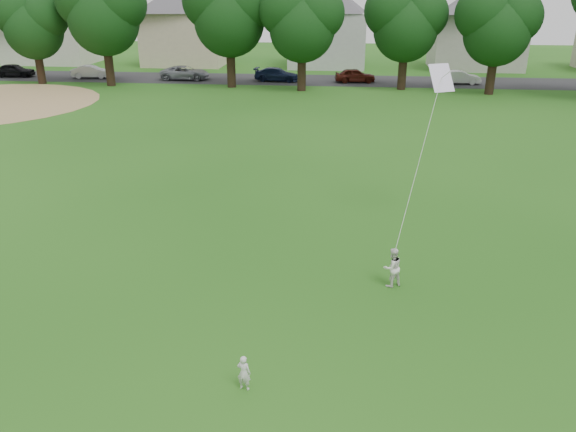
# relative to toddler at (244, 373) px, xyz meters

# --- Properties ---
(ground) EXTENTS (160.00, 160.00, 0.00)m
(ground) POSITION_rel_toddler_xyz_m (-0.21, 2.71, -0.44)
(ground) COLOR #1B4F12
(ground) RESTS_ON ground
(street) EXTENTS (90.00, 7.00, 0.01)m
(street) POSITION_rel_toddler_xyz_m (-0.21, 44.71, -0.43)
(street) COLOR #2D2D30
(street) RESTS_ON ground
(toddler) EXTENTS (0.36, 0.28, 0.88)m
(toddler) POSITION_rel_toddler_xyz_m (0.00, 0.00, 0.00)
(toddler) COLOR silver
(toddler) RESTS_ON ground
(older_boy) EXTENTS (0.75, 0.71, 1.23)m
(older_boy) POSITION_rel_toddler_xyz_m (3.60, 5.09, 0.18)
(older_boy) COLOR white
(older_boy) RESTS_ON ground
(kite) EXTENTS (1.44, 3.00, 7.01)m
(kite) POSITION_rel_toddler_xyz_m (4.45, 7.61, 2.73)
(kite) COLOR white
(kite) RESTS_ON ground
(tree_row) EXTENTS (82.42, 9.42, 11.37)m
(tree_row) POSITION_rel_toddler_xyz_m (3.80, 38.95, 6.05)
(tree_row) COLOR black
(tree_row) RESTS_ON ground
(parked_cars) EXTENTS (46.93, 2.26, 1.29)m
(parked_cars) POSITION_rel_toddler_xyz_m (-10.09, 43.71, 0.20)
(parked_cars) COLOR black
(parked_cars) RESTS_ON ground
(house_row) EXTENTS (77.60, 13.75, 10.45)m
(house_row) POSITION_rel_toddler_xyz_m (0.37, 54.71, 4.64)
(house_row) COLOR silver
(house_row) RESTS_ON ground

